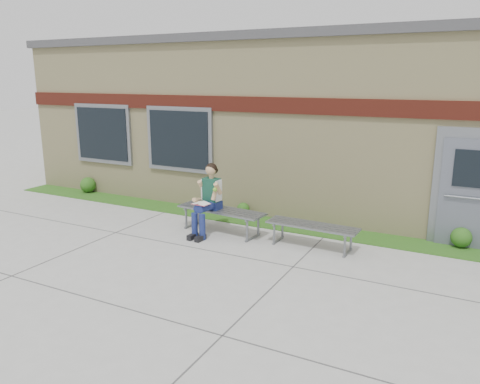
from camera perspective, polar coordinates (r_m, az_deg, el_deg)
The scene contains 9 objects.
ground at distance 8.21m, azimuth -1.38°, elevation -9.08°, with size 80.00×80.00×0.00m, color #9E9E99.
grass_strip at distance 10.42m, azimuth 5.51°, elevation -4.05°, with size 16.00×0.80×0.02m, color #194F15.
school_building at distance 13.18m, azimuth 11.30°, elevation 8.79°, with size 16.20×6.22×4.20m.
bench_left at distance 9.85m, azimuth -2.30°, elevation -2.74°, with size 1.99×0.73×0.51m.
bench_right at distance 9.08m, azimuth 8.79°, elevation -4.58°, with size 1.78×0.55×0.46m.
girl at distance 9.65m, azimuth -3.96°, elevation -0.73°, with size 0.52×0.89×1.48m.
shrub_west at distance 13.92m, azimuth -18.05°, elevation 0.84°, with size 0.43×0.43×0.43m, color #194F15.
shrub_mid at distance 11.05m, azimuth 0.39°, elevation -2.08°, with size 0.30×0.30×0.30m, color #194F15.
shrub_east at distance 9.94m, azimuth 25.37°, elevation -5.02°, with size 0.39×0.39×0.39m, color #194F15.
Camera 1 is at (3.65, -6.63, 3.19)m, focal length 35.00 mm.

